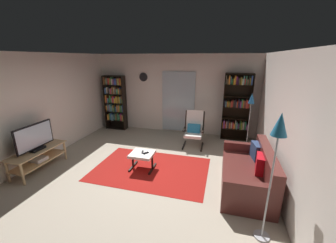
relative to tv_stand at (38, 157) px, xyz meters
The scene contains 18 objects.
ground_plane 2.43m from the tv_stand, 11.75° to the left, with size 7.02×7.02×0.00m, color #AA9C89.
wall_back 4.24m from the tv_stand, 55.21° to the left, with size 5.60×0.06×2.60m, color silver.
wall_left 1.14m from the tv_stand, 125.10° to the left, with size 0.06×6.00×2.60m, color silver.
wall_right 5.17m from the tv_stand, ahead, with size 0.06×6.00×2.60m, color silver.
glass_door_panel 4.22m from the tv_stand, 53.10° to the left, with size 1.10×0.01×2.00m, color silver.
area_rug 2.56m from the tv_stand, 15.53° to the left, with size 2.59×1.74×0.01m, color maroon.
tv_stand is the anchor object (origin of this frame).
television 0.45m from the tv_stand, 47.92° to the left, with size 0.20×0.94×0.60m.
bookshelf_near_tv 3.20m from the tv_stand, 85.03° to the left, with size 0.73×0.30×1.89m.
bookshelf_near_sofa 5.45m from the tv_stand, 36.18° to the left, with size 0.82×0.30×2.05m.
leather_sofa 4.59m from the tv_stand, ahead, with size 0.88×1.79×0.82m.
lounge_armchair 3.95m from the tv_stand, 35.99° to the left, with size 0.58×0.67×1.02m.
ottoman 2.35m from the tv_stand, 16.55° to the left, with size 0.53×0.49×0.39m.
tv_remote 2.36m from the tv_stand, 17.26° to the left, with size 0.04×0.14×0.02m, color black.
cell_phone 2.44m from the tv_stand, 16.10° to the left, with size 0.07×0.14×0.01m, color black.
floor_lamp_by_sofa 4.84m from the tv_stand, ahead, with size 0.22×0.22×1.85m.
floor_lamp_by_shelf 5.36m from the tv_stand, 27.78° to the left, with size 0.22×0.22×1.59m.
wall_clock 3.87m from the tv_stand, 68.81° to the left, with size 0.29×0.03×0.29m.
Camera 1 is at (1.60, -3.81, 2.47)m, focal length 22.11 mm.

